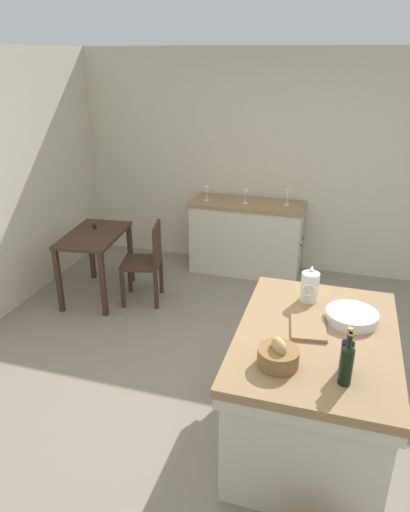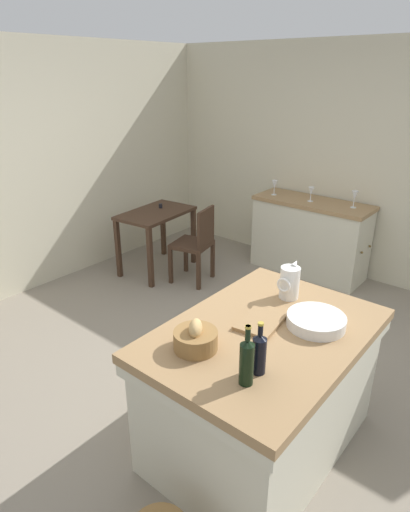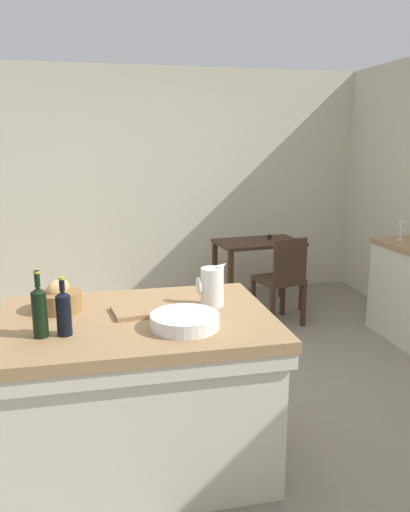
# 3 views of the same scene
# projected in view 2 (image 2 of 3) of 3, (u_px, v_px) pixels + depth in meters

# --- Properties ---
(ground_plane) EXTENTS (6.76, 6.76, 0.00)m
(ground_plane) POSITION_uv_depth(u_px,v_px,m) (216.00, 375.00, 3.53)
(ground_plane) COLOR gray
(wall_back) EXTENTS (5.32, 0.12, 2.60)m
(wall_back) POSITION_uv_depth(u_px,v_px,m) (22.00, 171.00, 4.55)
(wall_back) COLOR beige
(wall_back) RESTS_ON ground
(wall_right) EXTENTS (0.12, 5.20, 2.60)m
(wall_right) POSITION_uv_depth(u_px,v_px,m) (361.00, 165.00, 4.86)
(wall_right) COLOR beige
(wall_right) RESTS_ON ground
(island_table) EXTENTS (1.45, 1.02, 0.87)m
(island_table) POSITION_uv_depth(u_px,v_px,m) (262.00, 385.00, 2.71)
(island_table) COLOR #99754C
(island_table) RESTS_ON ground
(side_cabinet) EXTENTS (0.52, 1.36, 0.89)m
(side_cabinet) POSITION_uv_depth(u_px,v_px,m) (309.00, 237.00, 5.17)
(side_cabinet) COLOR #99754C
(side_cabinet) RESTS_ON ground
(writing_desk) EXTENTS (0.95, 0.65, 0.79)m
(writing_desk) POSITION_uv_depth(u_px,v_px,m) (156.00, 221.00, 5.17)
(writing_desk) COLOR #3D281C
(writing_desk) RESTS_ON ground
(wooden_chair) EXTENTS (0.48, 0.48, 0.89)m
(wooden_chair) POSITION_uv_depth(u_px,v_px,m) (196.00, 242.00, 4.92)
(wooden_chair) COLOR #3D281C
(wooden_chair) RESTS_ON ground
(pitcher) EXTENTS (0.17, 0.13, 0.26)m
(pitcher) POSITION_uv_depth(u_px,v_px,m) (289.00, 282.00, 2.88)
(pitcher) COLOR white
(pitcher) RESTS_ON island_table
(wash_bowl) EXTENTS (0.35, 0.35, 0.07)m
(wash_bowl) POSITION_uv_depth(u_px,v_px,m) (316.00, 321.00, 2.58)
(wash_bowl) COLOR white
(wash_bowl) RESTS_ON island_table
(bread_basket) EXTENTS (0.24, 0.24, 0.18)m
(bread_basket) POSITION_uv_depth(u_px,v_px,m) (196.00, 339.00, 2.36)
(bread_basket) COLOR olive
(bread_basket) RESTS_ON island_table
(cutting_board) EXTENTS (0.37, 0.27, 0.02)m
(cutting_board) POSITION_uv_depth(u_px,v_px,m) (262.00, 321.00, 2.63)
(cutting_board) COLOR #99754C
(cutting_board) RESTS_ON island_table
(wine_bottle_dark) EXTENTS (0.07, 0.07, 0.29)m
(wine_bottle_dark) POSITION_uv_depth(u_px,v_px,m) (259.00, 353.00, 2.15)
(wine_bottle_dark) COLOR black
(wine_bottle_dark) RESTS_ON island_table
(wine_bottle_amber) EXTENTS (0.07, 0.07, 0.32)m
(wine_bottle_amber) POSITION_uv_depth(u_px,v_px,m) (247.00, 361.00, 2.07)
(wine_bottle_amber) COLOR black
(wine_bottle_amber) RESTS_ON island_table
(wine_glass_far_left) EXTENTS (0.07, 0.07, 0.19)m
(wine_glass_far_left) POSITION_uv_depth(u_px,v_px,m) (355.00, 196.00, 4.71)
(wine_glass_far_left) COLOR white
(wine_glass_far_left) RESTS_ON side_cabinet
(wine_glass_left) EXTENTS (0.07, 0.07, 0.16)m
(wine_glass_left) POSITION_uv_depth(u_px,v_px,m) (311.00, 192.00, 4.94)
(wine_glass_left) COLOR white
(wine_glass_left) RESTS_ON side_cabinet
(wine_glass_middle) EXTENTS (0.07, 0.07, 0.18)m
(wine_glass_middle) POSITION_uv_depth(u_px,v_px,m) (275.00, 185.00, 5.20)
(wine_glass_middle) COLOR white
(wine_glass_middle) RESTS_ON side_cabinet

